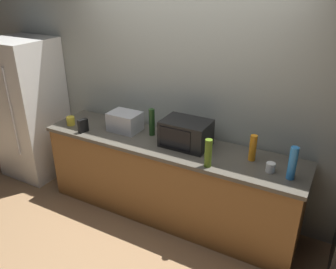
% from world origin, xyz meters
% --- Properties ---
extents(ground_plane, '(8.00, 8.00, 0.00)m').
position_xyz_m(ground_plane, '(0.00, 0.00, 0.00)').
color(ground_plane, '#93704C').
extents(back_wall, '(6.40, 0.10, 2.70)m').
position_xyz_m(back_wall, '(0.00, 0.81, 1.35)').
color(back_wall, '#9EA399').
rests_on(back_wall, ground_plane).
extents(counter_run, '(2.84, 0.64, 0.90)m').
position_xyz_m(counter_run, '(0.00, 0.40, 0.45)').
color(counter_run, brown).
rests_on(counter_run, ground_plane).
extents(refrigerator, '(0.72, 0.73, 1.80)m').
position_xyz_m(refrigerator, '(-2.05, 0.40, 0.90)').
color(refrigerator, white).
rests_on(refrigerator, ground_plane).
extents(microwave, '(0.48, 0.35, 0.27)m').
position_xyz_m(microwave, '(0.18, 0.45, 1.04)').
color(microwave, black).
rests_on(microwave, counter_run).
extents(toaster_oven, '(0.34, 0.26, 0.21)m').
position_xyz_m(toaster_oven, '(-0.58, 0.46, 1.01)').
color(toaster_oven, '#B7BABF').
rests_on(toaster_oven, counter_run).
extents(cordless_phone, '(0.08, 0.12, 0.15)m').
position_xyz_m(cordless_phone, '(-0.96, 0.20, 0.98)').
color(cordless_phone, black).
rests_on(cordless_phone, counter_run).
extents(bottle_dish_soap, '(0.07, 0.07, 0.25)m').
position_xyz_m(bottle_dish_soap, '(0.86, 0.47, 1.03)').
color(bottle_dish_soap, orange).
rests_on(bottle_dish_soap, counter_run).
extents(bottle_olive_oil, '(0.07, 0.07, 0.27)m').
position_xyz_m(bottle_olive_oil, '(0.54, 0.16, 1.03)').
color(bottle_olive_oil, '#4C6B19').
rests_on(bottle_olive_oil, counter_run).
extents(bottle_wine, '(0.06, 0.06, 0.30)m').
position_xyz_m(bottle_wine, '(-0.25, 0.50, 1.05)').
color(bottle_wine, '#1E3F19').
rests_on(bottle_wine, counter_run).
extents(bottle_spray_cleaner, '(0.07, 0.07, 0.30)m').
position_xyz_m(bottle_spray_cleaner, '(1.24, 0.31, 1.05)').
color(bottle_spray_cleaner, '#338CE5').
rests_on(bottle_spray_cleaner, counter_run).
extents(mug_white, '(0.08, 0.08, 0.09)m').
position_xyz_m(mug_white, '(1.07, 0.34, 0.94)').
color(mug_white, white).
rests_on(mug_white, counter_run).
extents(mug_yellow, '(0.09, 0.09, 0.10)m').
position_xyz_m(mug_yellow, '(-1.22, 0.28, 0.95)').
color(mug_yellow, yellow).
rests_on(mug_yellow, counter_run).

